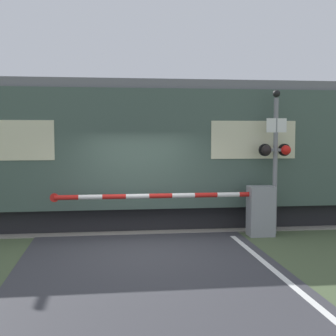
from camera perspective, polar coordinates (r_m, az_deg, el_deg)
The scene contains 5 objects.
ground_plane at distance 9.97m, azimuth -3.00°, elevation -10.01°, with size 80.00×80.00×0.00m, color #475638.
track_bed at distance 12.97m, azimuth -4.05°, elevation -6.54°, with size 36.00×3.20×0.13m.
train at distance 12.94m, azimuth -17.72°, elevation 1.77°, with size 21.57×2.88×3.78m.
crossing_barrier at distance 11.31m, azimuth 9.40°, elevation -4.89°, with size 5.22×0.44×1.20m.
signal_post at distance 11.61m, azimuth 12.98°, elevation 1.85°, with size 0.79×0.26×3.49m.
Camera 1 is at (-0.73, -9.63, 2.47)m, focal length 50.00 mm.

